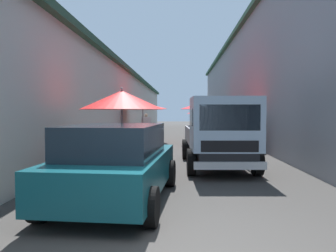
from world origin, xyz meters
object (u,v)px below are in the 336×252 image
at_px(hatchback_car, 117,163).
at_px(vendor_in_shade, 146,124).
at_px(fruit_stall_far_right, 207,108).
at_px(fruit_stall_far_left, 227,110).
at_px(vendor_by_crates, 217,126).
at_px(fruit_stall_near_left, 143,111).
at_px(delivery_truck, 220,135).
at_px(fruit_stall_mid_lane, 123,111).
at_px(fruit_stall_near_right, 206,113).

xyz_separation_m(hatchback_car, vendor_in_shade, (14.88, 1.06, 0.19)).
bearing_deg(fruit_stall_far_right, fruit_stall_far_left, -163.95).
xyz_separation_m(hatchback_car, vendor_by_crates, (14.07, -3.36, 0.12)).
bearing_deg(fruit_stall_near_left, delivery_truck, -160.11).
bearing_deg(fruit_stall_far_right, vendor_in_shade, 45.49).
bearing_deg(fruit_stall_far_left, hatchback_car, 159.66).
relative_size(fruit_stall_mid_lane, vendor_by_crates, 1.54).
distance_m(fruit_stall_far_left, vendor_in_shade, 7.48).
height_order(fruit_stall_near_right, fruit_stall_far_left, fruit_stall_far_left).
relative_size(fruit_stall_near_right, fruit_stall_far_left, 0.94).
relative_size(fruit_stall_near_right, hatchback_car, 0.66).
distance_m(fruit_stall_near_right, fruit_stall_far_left, 7.25).
bearing_deg(fruit_stall_near_left, fruit_stall_far_left, -130.28).
distance_m(fruit_stall_far_right, fruit_stall_far_left, 2.57).
height_order(fruit_stall_far_right, fruit_stall_near_right, fruit_stall_far_right).
bearing_deg(fruit_stall_far_right, fruit_stall_near_left, 72.02).
bearing_deg(vendor_by_crates, fruit_stall_far_right, 163.96).
distance_m(fruit_stall_near_right, delivery_truck, 12.81).
bearing_deg(vendor_in_shade, fruit_stall_far_right, -134.51).
relative_size(fruit_stall_far_right, vendor_in_shade, 1.75).
xyz_separation_m(delivery_truck, vendor_by_crates, (10.77, -1.04, -0.18)).
bearing_deg(fruit_stall_near_left, fruit_stall_near_right, -46.94).
xyz_separation_m(fruit_stall_mid_lane, fruit_stall_near_right, (13.73, -3.17, -0.06)).
relative_size(fruit_stall_near_right, fruit_stall_near_left, 0.94).
bearing_deg(fruit_stall_near_left, fruit_stall_far_right, -107.98).
bearing_deg(fruit_stall_mid_lane, hatchback_car, -172.72).
bearing_deg(hatchback_car, vendor_in_shade, 4.06).
xyz_separation_m(fruit_stall_near_left, hatchback_car, (-12.48, -1.00, -1.05)).
distance_m(hatchback_car, vendor_by_crates, 14.47).
bearing_deg(delivery_truck, fruit_stall_far_right, -1.78).
relative_size(fruit_stall_far_right, fruit_stall_near_right, 1.06).
height_order(fruit_stall_mid_lane, fruit_stall_far_left, fruit_stall_mid_lane).
distance_m(vendor_by_crates, vendor_in_shade, 4.49).
bearing_deg(hatchback_car, delivery_truck, -35.06).
relative_size(hatchback_car, vendor_in_shade, 2.50).
relative_size(fruit_stall_mid_lane, fruit_stall_near_right, 0.87).
distance_m(fruit_stall_near_left, vendor_by_crates, 4.73).
bearing_deg(vendor_in_shade, fruit_stall_mid_lane, -176.55).
height_order(fruit_stall_mid_lane, fruit_stall_near_right, fruit_stall_mid_lane).
bearing_deg(delivery_truck, fruit_stall_near_right, -2.45).
bearing_deg(vendor_in_shade, delivery_truck, -163.73).
bearing_deg(delivery_truck, vendor_in_shade, 16.27).
xyz_separation_m(fruit_stall_mid_lane, delivery_truck, (0.95, -2.62, -0.68)).
height_order(fruit_stall_far_right, fruit_stall_far_left, fruit_stall_far_right).
bearing_deg(vendor_by_crates, fruit_stall_near_left, 110.14).
height_order(fruit_stall_near_right, hatchback_car, fruit_stall_near_right).
bearing_deg(vendor_in_shade, fruit_stall_near_left, -178.54).
xyz_separation_m(fruit_stall_near_right, fruit_stall_near_left, (-3.61, 3.86, 0.13)).
height_order(hatchback_car, delivery_truck, delivery_truck).
bearing_deg(hatchback_car, fruit_stall_far_left, -20.34).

